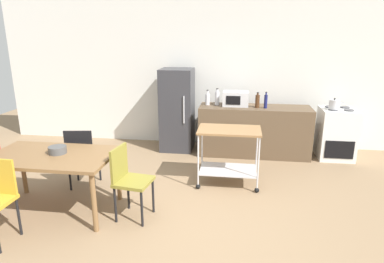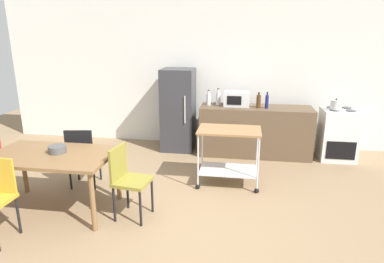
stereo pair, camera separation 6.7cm
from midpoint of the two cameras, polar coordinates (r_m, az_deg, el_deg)
name	(u,v)px [view 2 (the right image)]	position (r m, az deg, el deg)	size (l,w,h in m)	color
ground_plane	(181,225)	(4.10, -1.45, -15.58)	(12.00, 12.00, 0.00)	#8C7051
back_wall	(210,72)	(6.70, 3.43, 10.10)	(8.40, 0.12, 2.90)	silver
kitchen_counter	(255,131)	(6.27, 10.95, 0.09)	(2.00, 0.64, 0.90)	brown
dining_table	(52,160)	(4.48, -22.35, -4.50)	(1.50, 0.90, 0.75)	brown
chair_olive	(128,177)	(4.11, -10.44, -7.61)	(0.45, 0.45, 0.89)	olive
chair_black	(82,153)	(5.06, -17.76, -3.52)	(0.46, 0.46, 0.89)	black
stove_oven	(338,134)	(6.51, 23.79, -0.41)	(0.60, 0.61, 0.92)	white
refrigerator	(178,110)	(6.39, -2.03, 3.69)	(0.60, 0.63, 1.55)	#333338
kitchen_cart	(229,147)	(4.93, 6.66, -2.71)	(0.91, 0.57, 0.85)	olive
bottle_soy_sauce	(209,99)	(6.22, 3.15, 5.55)	(0.08, 0.08, 0.28)	silver
bottle_sesame_oil	(218,98)	(6.22, 4.79, 5.68)	(0.08, 0.08, 0.31)	silver
microwave	(237,99)	(6.19, 7.92, 5.54)	(0.46, 0.35, 0.26)	silver
bottle_wine	(259,101)	(6.07, 11.54, 5.06)	(0.08, 0.08, 0.28)	#4C2D19
bottle_vinegar	(267,101)	(6.06, 12.91, 5.00)	(0.06, 0.06, 0.29)	navy
fruit_bowl	(57,149)	(4.45, -21.50, -2.82)	(0.22, 0.22, 0.09)	#4C4C4C
kettle	(336,105)	(6.27, 23.52, 4.20)	(0.24, 0.17, 0.19)	silver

